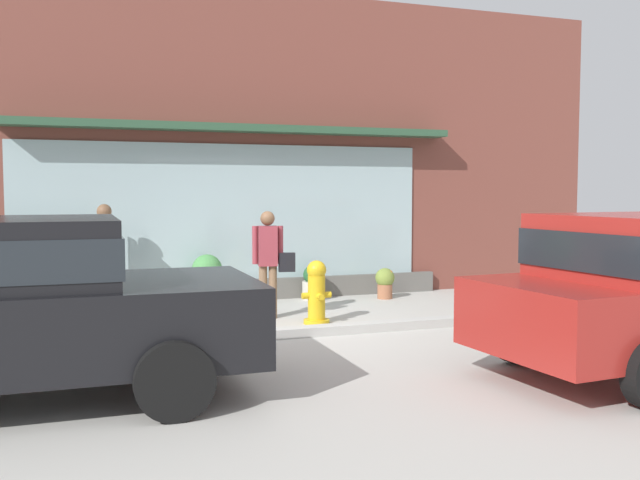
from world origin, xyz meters
TOP-DOWN VIEW (x-y plane):
  - ground_plane at (0.00, 0.00)m, footprint 60.00×60.00m
  - curb_strip at (0.00, -0.20)m, footprint 14.00×0.24m
  - storefront at (-0.00, 3.19)m, footprint 14.00×0.81m
  - fire_hydrant at (0.54, 0.56)m, footprint 0.42×0.40m
  - pedestrian_with_handbag at (0.03, 1.17)m, footprint 0.62×0.26m
  - pedestrian_passerby at (-2.21, 2.50)m, footprint 0.22×0.48m
  - potted_plant_doorstep at (2.42, 2.34)m, footprint 0.33×0.33m
  - potted_plant_window_right at (-0.64, 2.58)m, footprint 0.49×0.49m
  - potted_plant_window_center at (1.19, 2.63)m, footprint 0.35×0.35m

SIDE VIEW (x-z plane):
  - ground_plane at x=0.00m, z-range 0.00..0.00m
  - curb_strip at x=0.00m, z-range 0.00..0.12m
  - potted_plant_window_center at x=1.19m, z-range -0.01..0.59m
  - potted_plant_doorstep at x=2.42m, z-range 0.03..0.56m
  - fire_hydrant at x=0.54m, z-range 0.00..0.90m
  - potted_plant_window_right at x=-0.64m, z-range 0.03..0.88m
  - pedestrian_with_handbag at x=0.03m, z-range 0.11..1.69m
  - pedestrian_passerby at x=-2.21m, z-range 0.14..1.81m
  - storefront at x=0.00m, z-range -0.06..5.20m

